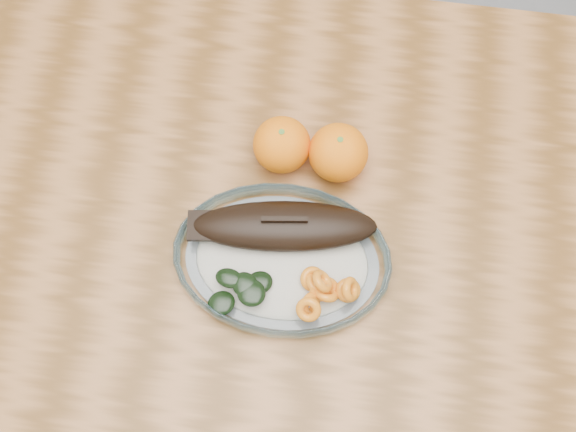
# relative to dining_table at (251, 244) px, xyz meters

# --- Properties ---
(ground) EXTENTS (3.00, 3.00, 0.00)m
(ground) POSITION_rel_dining_table_xyz_m (0.00, 0.00, -0.65)
(ground) COLOR slate
(ground) RESTS_ON ground
(dining_table) EXTENTS (1.20, 0.80, 0.75)m
(dining_table) POSITION_rel_dining_table_xyz_m (0.00, 0.00, 0.00)
(dining_table) COLOR brown
(dining_table) RESTS_ON ground
(plated_meal) EXTENTS (0.52, 0.52, 0.08)m
(plated_meal) POSITION_rel_dining_table_xyz_m (0.06, -0.05, 0.12)
(plated_meal) COLOR white
(plated_meal) RESTS_ON dining_table
(orange_left) EXTENTS (0.08, 0.08, 0.08)m
(orange_left) POSITION_rel_dining_table_xyz_m (0.03, 0.10, 0.14)
(orange_left) COLOR #FF5105
(orange_left) RESTS_ON dining_table
(orange_right) EXTENTS (0.08, 0.08, 0.08)m
(orange_right) POSITION_rel_dining_table_xyz_m (0.11, 0.10, 0.14)
(orange_right) COLOR #FF5105
(orange_right) RESTS_ON dining_table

